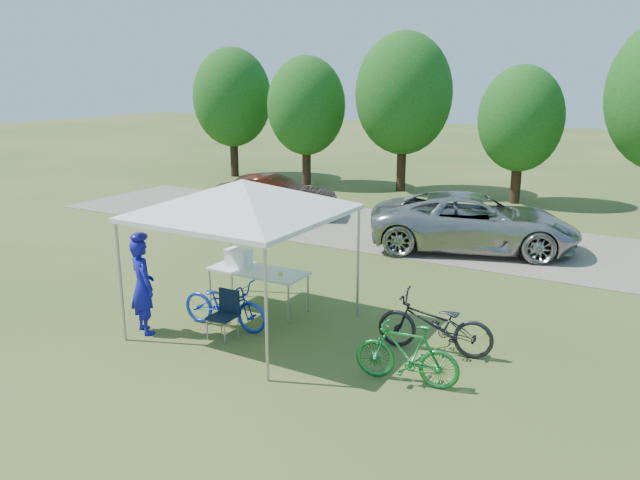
# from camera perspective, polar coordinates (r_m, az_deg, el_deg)

# --- Properties ---
(ground) EXTENTS (100.00, 100.00, 0.00)m
(ground) POSITION_cam_1_polar(r_m,az_deg,el_deg) (11.56, -6.71, -7.95)
(ground) COLOR #2D5119
(ground) RESTS_ON ground
(gravel_strip) EXTENTS (24.00, 5.00, 0.02)m
(gravel_strip) POSITION_cam_1_polar(r_m,az_deg,el_deg) (18.26, 8.37, 0.59)
(gravel_strip) COLOR gray
(gravel_strip) RESTS_ON ground
(canopy) EXTENTS (4.53, 4.53, 3.00)m
(canopy) POSITION_cam_1_polar(r_m,az_deg,el_deg) (10.81, -7.13, 5.12)
(canopy) COLOR #A5A5AA
(canopy) RESTS_ON ground
(treeline) EXTENTS (24.89, 4.28, 6.30)m
(treeline) POSITION_cam_1_polar(r_m,az_deg,el_deg) (23.55, 13.62, 12.19)
(treeline) COLOR #382314
(treeline) RESTS_ON ground
(folding_table) EXTENTS (1.95, 0.81, 0.80)m
(folding_table) POSITION_cam_1_polar(r_m,az_deg,el_deg) (12.16, -5.69, -2.93)
(folding_table) COLOR white
(folding_table) RESTS_ON ground
(folding_chair) EXTENTS (0.43, 0.45, 0.84)m
(folding_chair) POSITION_cam_1_polar(r_m,az_deg,el_deg) (11.05, -8.62, -6.34)
(folding_chair) COLOR black
(folding_chair) RESTS_ON ground
(cooler) EXTENTS (0.49, 0.33, 0.35)m
(cooler) POSITION_cam_1_polar(r_m,az_deg,el_deg) (12.36, -7.43, -1.62)
(cooler) COLOR white
(cooler) RESTS_ON folding_table
(ice_cream_cup) EXTENTS (0.08, 0.08, 0.06)m
(ice_cream_cup) POSITION_cam_1_polar(r_m,az_deg,el_deg) (11.79, -3.63, -3.07)
(ice_cream_cup) COLOR #CFE235
(ice_cream_cup) RESTS_ON folding_table
(cyclist) EXTENTS (0.74, 0.64, 1.72)m
(cyclist) POSITION_cam_1_polar(r_m,az_deg,el_deg) (11.42, -15.91, -4.09)
(cyclist) COLOR #121397
(cyclist) RESTS_ON ground
(bike_blue) EXTENTS (1.78, 0.72, 0.91)m
(bike_blue) POSITION_cam_1_polar(r_m,az_deg,el_deg) (11.45, -8.70, -5.78)
(bike_blue) COLOR #1536BF
(bike_blue) RESTS_ON ground
(bike_green) EXTENTS (1.63, 0.63, 0.95)m
(bike_green) POSITION_cam_1_polar(r_m,az_deg,el_deg) (9.44, 7.93, -10.23)
(bike_green) COLOR #186F2D
(bike_green) RESTS_ON ground
(bike_dark) EXTENTS (1.99, 0.94, 1.01)m
(bike_dark) POSITION_cam_1_polar(r_m,az_deg,el_deg) (10.49, 10.44, -7.56)
(bike_dark) COLOR black
(bike_dark) RESTS_ON ground
(minivan) EXTENTS (5.79, 3.99, 1.47)m
(minivan) POSITION_cam_1_polar(r_m,az_deg,el_deg) (16.73, 13.87, 1.62)
(minivan) COLOR #A1A19D
(minivan) RESTS_ON gravel_strip
(sedan) EXTENTS (4.26, 2.79, 1.33)m
(sedan) POSITION_cam_1_polar(r_m,az_deg,el_deg) (20.08, -4.21, 3.97)
(sedan) COLOR #46140B
(sedan) RESTS_ON gravel_strip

